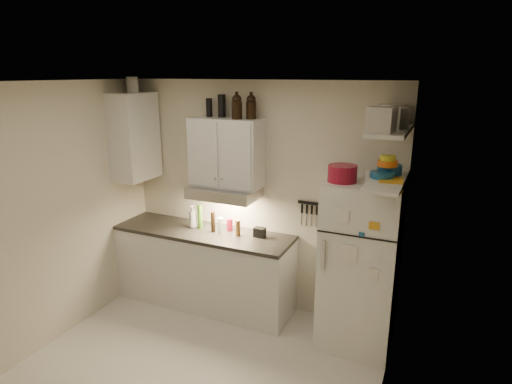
% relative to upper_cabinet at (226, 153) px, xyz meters
% --- Properties ---
extents(floor, '(3.20, 3.00, 0.02)m').
position_rel_upper_cabinet_xyz_m(floor, '(0.30, -1.33, -1.84)').
color(floor, silver).
rests_on(floor, ground).
extents(ceiling, '(3.20, 3.00, 0.02)m').
position_rel_upper_cabinet_xyz_m(ceiling, '(0.30, -1.33, 0.78)').
color(ceiling, white).
rests_on(ceiling, ground).
extents(back_wall, '(3.20, 0.02, 2.60)m').
position_rel_upper_cabinet_xyz_m(back_wall, '(0.30, 0.18, -0.53)').
color(back_wall, beige).
rests_on(back_wall, ground).
extents(left_wall, '(0.02, 3.00, 2.60)m').
position_rel_upper_cabinet_xyz_m(left_wall, '(-1.31, -1.33, -0.53)').
color(left_wall, beige).
rests_on(left_wall, ground).
extents(right_wall, '(0.02, 3.00, 2.60)m').
position_rel_upper_cabinet_xyz_m(right_wall, '(1.91, -1.33, -0.53)').
color(right_wall, beige).
rests_on(right_wall, ground).
extents(base_cabinet, '(2.10, 0.60, 0.88)m').
position_rel_upper_cabinet_xyz_m(base_cabinet, '(-0.25, -0.14, -1.39)').
color(base_cabinet, silver).
rests_on(base_cabinet, floor).
extents(countertop, '(2.10, 0.62, 0.04)m').
position_rel_upper_cabinet_xyz_m(countertop, '(-0.25, -0.14, -0.93)').
color(countertop, '#282622').
rests_on(countertop, base_cabinet).
extents(upper_cabinet, '(0.80, 0.33, 0.75)m').
position_rel_upper_cabinet_xyz_m(upper_cabinet, '(0.00, 0.00, 0.00)').
color(upper_cabinet, silver).
rests_on(upper_cabinet, back_wall).
extents(side_cabinet, '(0.33, 0.55, 1.00)m').
position_rel_upper_cabinet_xyz_m(side_cabinet, '(-1.14, -0.14, 0.12)').
color(side_cabinet, silver).
rests_on(side_cabinet, left_wall).
extents(range_hood, '(0.76, 0.46, 0.12)m').
position_rel_upper_cabinet_xyz_m(range_hood, '(0.00, -0.06, -0.44)').
color(range_hood, silver).
rests_on(range_hood, back_wall).
extents(fridge, '(0.70, 0.68, 1.70)m').
position_rel_upper_cabinet_xyz_m(fridge, '(1.55, -0.18, -0.98)').
color(fridge, silver).
rests_on(fridge, floor).
extents(shelf_hi, '(0.30, 0.95, 0.03)m').
position_rel_upper_cabinet_xyz_m(shelf_hi, '(1.75, -0.31, 0.38)').
color(shelf_hi, silver).
rests_on(shelf_hi, right_wall).
extents(shelf_lo, '(0.30, 0.95, 0.03)m').
position_rel_upper_cabinet_xyz_m(shelf_lo, '(1.75, -0.31, -0.07)').
color(shelf_lo, silver).
rests_on(shelf_lo, right_wall).
extents(knife_strip, '(0.42, 0.02, 0.03)m').
position_rel_upper_cabinet_xyz_m(knife_strip, '(1.00, 0.15, -0.51)').
color(knife_strip, black).
rests_on(knife_strip, back_wall).
extents(dutch_oven, '(0.33, 0.33, 0.16)m').
position_rel_upper_cabinet_xyz_m(dutch_oven, '(1.35, -0.28, -0.05)').
color(dutch_oven, maroon).
rests_on(dutch_oven, fridge).
extents(book_stack, '(0.22, 0.27, 0.08)m').
position_rel_upper_cabinet_xyz_m(book_stack, '(1.79, -0.36, -0.08)').
color(book_stack, orange).
rests_on(book_stack, fridge).
extents(spice_jar, '(0.08, 0.08, 0.11)m').
position_rel_upper_cabinet_xyz_m(spice_jar, '(1.57, -0.23, -0.07)').
color(spice_jar, silver).
rests_on(spice_jar, fridge).
extents(stock_pot, '(0.32, 0.32, 0.18)m').
position_rel_upper_cabinet_xyz_m(stock_pot, '(1.70, 0.03, 0.48)').
color(stock_pot, silver).
rests_on(stock_pot, shelf_hi).
extents(tin_a, '(0.22, 0.21, 0.18)m').
position_rel_upper_cabinet_xyz_m(tin_a, '(1.77, -0.33, 0.48)').
color(tin_a, '#AAAAAD').
rests_on(tin_a, shelf_hi).
extents(tin_b, '(0.22, 0.22, 0.20)m').
position_rel_upper_cabinet_xyz_m(tin_b, '(1.70, -0.60, 0.49)').
color(tin_b, '#AAAAAD').
rests_on(tin_b, shelf_hi).
extents(bowl_teal, '(0.22, 0.22, 0.09)m').
position_rel_upper_cabinet_xyz_m(bowl_teal, '(1.74, -0.12, -0.01)').
color(bowl_teal, navy).
rests_on(bowl_teal, shelf_lo).
extents(bowl_orange, '(0.18, 0.18, 0.05)m').
position_rel_upper_cabinet_xyz_m(bowl_orange, '(1.73, -0.20, 0.07)').
color(bowl_orange, '#DE5E14').
rests_on(bowl_orange, bowl_teal).
extents(bowl_yellow, '(0.14, 0.14, 0.04)m').
position_rel_upper_cabinet_xyz_m(bowl_yellow, '(1.73, -0.20, 0.11)').
color(bowl_yellow, gold).
rests_on(bowl_yellow, bowl_orange).
extents(plates, '(0.24, 0.24, 0.05)m').
position_rel_upper_cabinet_xyz_m(plates, '(1.70, -0.29, -0.02)').
color(plates, navy).
rests_on(plates, shelf_lo).
extents(growler_a, '(0.14, 0.14, 0.26)m').
position_rel_upper_cabinet_xyz_m(growler_a, '(0.16, -0.04, 0.51)').
color(growler_a, black).
rests_on(growler_a, upper_cabinet).
extents(growler_b, '(0.12, 0.12, 0.26)m').
position_rel_upper_cabinet_xyz_m(growler_b, '(0.29, 0.02, 0.50)').
color(growler_b, black).
rests_on(growler_b, upper_cabinet).
extents(thermos_a, '(0.11, 0.11, 0.24)m').
position_rel_upper_cabinet_xyz_m(thermos_a, '(-0.08, 0.07, 0.50)').
color(thermos_a, black).
rests_on(thermos_a, upper_cabinet).
extents(thermos_b, '(0.09, 0.09, 0.20)m').
position_rel_upper_cabinet_xyz_m(thermos_b, '(-0.23, 0.05, 0.48)').
color(thermos_b, black).
rests_on(thermos_b, upper_cabinet).
extents(side_jar, '(0.17, 0.17, 0.18)m').
position_rel_upper_cabinet_xyz_m(side_jar, '(-1.14, -0.09, 0.71)').
color(side_jar, silver).
rests_on(side_jar, side_cabinet).
extents(soap_bottle, '(0.12, 0.12, 0.30)m').
position_rel_upper_cabinet_xyz_m(soap_bottle, '(-0.41, -0.08, -0.75)').
color(soap_bottle, silver).
rests_on(soap_bottle, countertop).
extents(pepper_mill, '(0.07, 0.07, 0.18)m').
position_rel_upper_cabinet_xyz_m(pepper_mill, '(0.18, -0.11, -0.81)').
color(pepper_mill, brown).
rests_on(pepper_mill, countertop).
extents(oil_bottle, '(0.07, 0.07, 0.29)m').
position_rel_upper_cabinet_xyz_m(oil_bottle, '(-0.32, -0.08, -0.76)').
color(oil_bottle, '#40721C').
rests_on(oil_bottle, countertop).
extents(vinegar_bottle, '(0.06, 0.06, 0.24)m').
position_rel_upper_cabinet_xyz_m(vinegar_bottle, '(-0.13, -0.11, -0.79)').
color(vinegar_bottle, black).
rests_on(vinegar_bottle, countertop).
extents(clear_bottle, '(0.08, 0.08, 0.18)m').
position_rel_upper_cabinet_xyz_m(clear_bottle, '(-0.03, -0.12, -0.81)').
color(clear_bottle, silver).
rests_on(clear_bottle, countertop).
extents(red_jar, '(0.07, 0.07, 0.14)m').
position_rel_upper_cabinet_xyz_m(red_jar, '(0.03, -0.00, -0.83)').
color(red_jar, maroon).
rests_on(red_jar, countertop).
extents(caddy, '(0.13, 0.10, 0.11)m').
position_rel_upper_cabinet_xyz_m(caddy, '(0.42, -0.04, -0.85)').
color(caddy, black).
rests_on(caddy, countertop).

